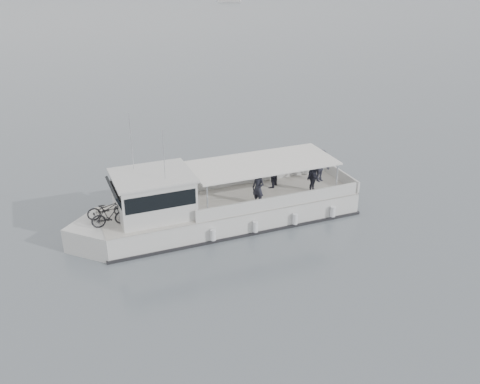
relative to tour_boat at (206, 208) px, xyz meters
name	(u,v)px	position (x,y,z in m)	size (l,w,h in m)	color
ground	(299,189)	(6.28, 2.75, -1.02)	(1400.00, 1400.00, 0.00)	#50585F
tour_boat	(206,208)	(0.00, 0.00, 0.00)	(14.92, 4.58, 6.21)	silver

